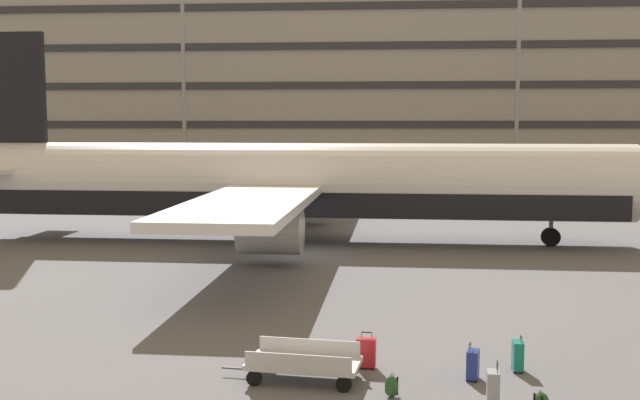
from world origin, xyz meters
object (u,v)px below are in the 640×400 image
object	(u,v)px
suitcase_purple	(493,388)
backpack_upright	(391,387)
baggage_cart	(304,363)
airliner	(293,184)
suitcase_scuffed	(518,355)
suitcase_small	(473,364)
suitcase_navy	(366,352)

from	to	relation	value
suitcase_purple	backpack_upright	xyz separation A→B (m)	(-2.14, 0.37, -0.18)
suitcase_purple	baggage_cart	size ratio (longest dim) A/B	0.29
airliner	suitcase_scuffed	bearing A→B (deg)	-68.20
suitcase_scuffed	baggage_cart	bearing A→B (deg)	-167.96
suitcase_small	suitcase_scuffed	xyz separation A→B (m)	(1.15, 0.71, 0.01)
airliner	backpack_upright	world-z (taller)	airliner
suitcase_small	baggage_cart	size ratio (longest dim) A/B	0.26
suitcase_scuffed	backpack_upright	world-z (taller)	suitcase_scuffed
suitcase_navy	suitcase_small	bearing A→B (deg)	-14.06
suitcase_navy	baggage_cart	distance (m)	1.75
backpack_upright	baggage_cart	bearing A→B (deg)	156.01
suitcase_navy	suitcase_scuffed	world-z (taller)	suitcase_navy
suitcase_navy	backpack_upright	bearing A→B (deg)	-72.81
suitcase_small	backpack_upright	world-z (taller)	suitcase_small
backpack_upright	baggage_cart	xyz separation A→B (m)	(-2.03, 0.90, 0.19)
backpack_upright	suitcase_small	bearing A→B (deg)	33.65
airliner	suitcase_small	size ratio (longest dim) A/B	43.65
suitcase_purple	baggage_cart	bearing A→B (deg)	163.02
suitcase_small	backpack_upright	distance (m)	2.31
suitcase_small	baggage_cart	bearing A→B (deg)	-174.60
suitcase_purple	suitcase_scuffed	world-z (taller)	suitcase_purple
suitcase_purple	suitcase_small	world-z (taller)	suitcase_purple
suitcase_small	baggage_cart	world-z (taller)	suitcase_small
suitcase_scuffed	suitcase_navy	bearing A→B (deg)	-178.62
airliner	backpack_upright	size ratio (longest dim) A/B	72.07
suitcase_navy	suitcase_scuffed	bearing A→B (deg)	1.38
suitcase_navy	suitcase_small	xyz separation A→B (m)	(2.50, -0.63, -0.02)
suitcase_purple	suitcase_scuffed	bearing A→B (deg)	68.46
airliner	baggage_cart	xyz separation A→B (m)	(2.61, -20.36, -2.49)
airliner	suitcase_purple	distance (m)	22.81
airliner	suitcase_purple	size ratio (longest dim) A/B	39.12
suitcase_navy	suitcase_purple	bearing A→B (deg)	-39.80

